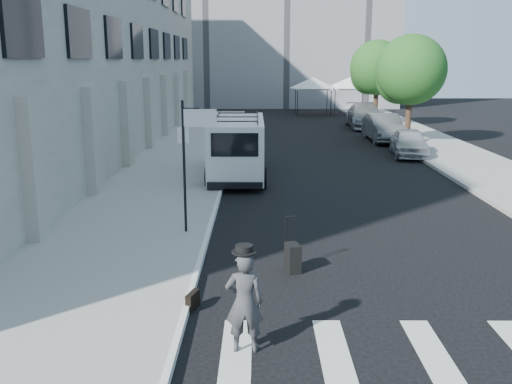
{
  "coord_description": "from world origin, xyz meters",
  "views": [
    {
      "loc": [
        -0.63,
        -11.53,
        4.67
      ],
      "look_at": [
        -0.71,
        2.94,
        1.3
      ],
      "focal_mm": 40.0,
      "sensor_mm": 36.0,
      "label": 1
    }
  ],
  "objects_px": {
    "parked_car_b": "(384,128)",
    "suitcase": "(293,258)",
    "businessman": "(244,303)",
    "parked_car_a": "(409,142)",
    "parked_car_c": "(365,116)",
    "briefcase": "(193,301)",
    "cargo_van": "(237,147)"
  },
  "relations": [
    {
      "from": "cargo_van",
      "to": "parked_car_b",
      "type": "bearing_deg",
      "value": 51.65
    },
    {
      "from": "cargo_van",
      "to": "parked_car_b",
      "type": "xyz_separation_m",
      "value": [
        8.15,
        10.44,
        -0.43
      ]
    },
    {
      "from": "parked_car_b",
      "to": "suitcase",
      "type": "bearing_deg",
      "value": -108.05
    },
    {
      "from": "businessman",
      "to": "cargo_van",
      "type": "distance_m",
      "value": 14.24
    },
    {
      "from": "businessman",
      "to": "parked_car_c",
      "type": "relative_size",
      "value": 0.3
    },
    {
      "from": "suitcase",
      "to": "cargo_van",
      "type": "distance_m",
      "value": 10.78
    },
    {
      "from": "businessman",
      "to": "suitcase",
      "type": "distance_m",
      "value": 3.77
    },
    {
      "from": "parked_car_a",
      "to": "suitcase",
      "type": "bearing_deg",
      "value": -106.17
    },
    {
      "from": "businessman",
      "to": "parked_car_b",
      "type": "distance_m",
      "value": 25.78
    },
    {
      "from": "cargo_van",
      "to": "parked_car_c",
      "type": "height_order",
      "value": "cargo_van"
    },
    {
      "from": "suitcase",
      "to": "parked_car_c",
      "type": "height_order",
      "value": "parked_car_c"
    },
    {
      "from": "suitcase",
      "to": "cargo_van",
      "type": "xyz_separation_m",
      "value": [
        -1.63,
        10.61,
        0.9
      ]
    },
    {
      "from": "briefcase",
      "to": "suitcase",
      "type": "bearing_deg",
      "value": 61.21
    },
    {
      "from": "briefcase",
      "to": "parked_car_b",
      "type": "height_order",
      "value": "parked_car_b"
    },
    {
      "from": "cargo_van",
      "to": "businessman",
      "type": "bearing_deg",
      "value": -87.81
    },
    {
      "from": "businessman",
      "to": "briefcase",
      "type": "distance_m",
      "value": 2.03
    },
    {
      "from": "businessman",
      "to": "briefcase",
      "type": "height_order",
      "value": "businessman"
    },
    {
      "from": "suitcase",
      "to": "businessman",
      "type": "bearing_deg",
      "value": -119.86
    },
    {
      "from": "cargo_van",
      "to": "parked_car_c",
      "type": "relative_size",
      "value": 1.12
    },
    {
      "from": "businessman",
      "to": "parked_car_a",
      "type": "bearing_deg",
      "value": -112.66
    },
    {
      "from": "parked_car_b",
      "to": "parked_car_c",
      "type": "bearing_deg",
      "value": 87.88
    },
    {
      "from": "briefcase",
      "to": "parked_car_c",
      "type": "xyz_separation_m",
      "value": [
        8.7,
        29.92,
        0.65
      ]
    },
    {
      "from": "businessman",
      "to": "parked_car_a",
      "type": "distance_m",
      "value": 20.89
    },
    {
      "from": "briefcase",
      "to": "cargo_van",
      "type": "xyz_separation_m",
      "value": [
        0.4,
        12.62,
        1.06
      ]
    },
    {
      "from": "businessman",
      "to": "parked_car_a",
      "type": "relative_size",
      "value": 0.42
    },
    {
      "from": "briefcase",
      "to": "cargo_van",
      "type": "height_order",
      "value": "cargo_van"
    },
    {
      "from": "businessman",
      "to": "parked_car_b",
      "type": "height_order",
      "value": "businessman"
    },
    {
      "from": "parked_car_a",
      "to": "parked_car_c",
      "type": "xyz_separation_m",
      "value": [
        0.0,
        12.1,
        0.13
      ]
    },
    {
      "from": "businessman",
      "to": "briefcase",
      "type": "bearing_deg",
      "value": -58.27
    },
    {
      "from": "suitcase",
      "to": "parked_car_a",
      "type": "bearing_deg",
      "value": 52.74
    },
    {
      "from": "briefcase",
      "to": "businessman",
      "type": "bearing_deg",
      "value": -40.49
    },
    {
      "from": "briefcase",
      "to": "parked_car_a",
      "type": "relative_size",
      "value": 0.11
    }
  ]
}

